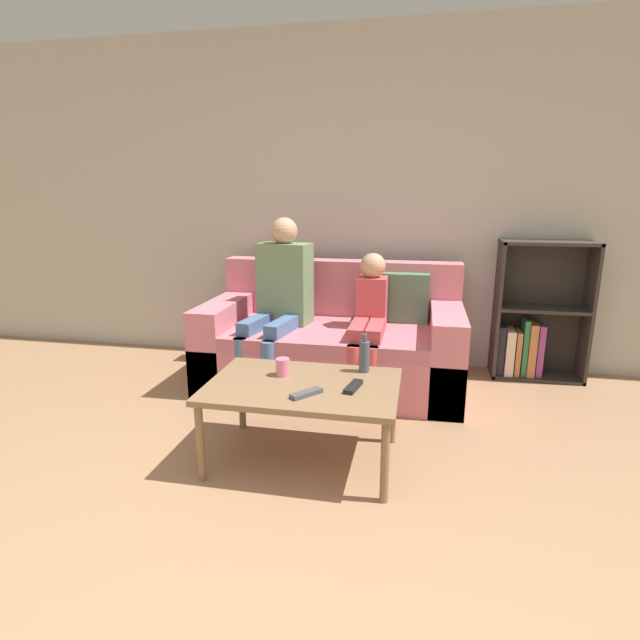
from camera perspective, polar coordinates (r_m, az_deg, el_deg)
wall_back at (r=4.10m, az=2.78°, el=13.29°), size 12.00×0.06×2.60m
couch at (r=3.65m, az=1.59°, el=-2.89°), size 1.82×0.94×0.87m
bookshelf at (r=4.10m, az=23.15°, el=-0.28°), size 0.66×0.28×1.04m
coffee_table at (r=2.57m, az=-1.94°, el=-8.09°), size 0.97×0.66×0.43m
person_adult at (r=3.55m, az=-4.59°, el=3.23°), size 0.43×0.69×1.21m
person_child at (r=3.40m, az=5.64°, el=0.33°), size 0.21×0.64×0.97m
cup_near at (r=2.65m, az=-4.28°, el=-5.39°), size 0.07×0.07×0.09m
tv_remote_0 at (r=2.41m, az=-1.56°, el=-8.38°), size 0.15×0.16×0.02m
tv_remote_1 at (r=2.49m, az=3.82°, el=-7.61°), size 0.08×0.18×0.02m
bottle at (r=2.70m, az=5.09°, el=-4.09°), size 0.06×0.06×0.21m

